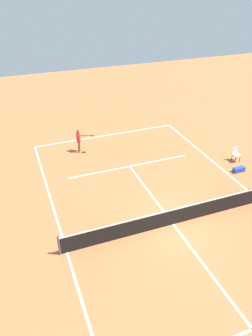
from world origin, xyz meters
TOP-DOWN VIEW (x-y plane):
  - ground_plane at (0.00, 0.00)m, footprint 60.00×60.00m
  - court_lines at (0.00, 0.00)m, footprint 10.77×21.68m
  - tennis_net at (0.00, 0.00)m, footprint 11.37×0.10m
  - player_serving at (2.48, -8.98)m, footprint 1.17×0.92m
  - tennis_ball at (3.39, -6.43)m, footprint 0.07×0.07m
  - courtside_chair_mid at (-6.73, -4.14)m, footprint 0.44×0.46m
  - equipment_bag at (-6.14, -2.94)m, footprint 0.76×0.32m

SIDE VIEW (x-z plane):
  - ground_plane at x=0.00m, z-range 0.00..0.00m
  - court_lines at x=0.00m, z-range 0.00..0.01m
  - tennis_ball at x=3.39m, z-range 0.00..0.07m
  - equipment_bag at x=-6.14m, z-range 0.00..0.30m
  - tennis_net at x=0.00m, z-range -0.04..1.03m
  - courtside_chair_mid at x=-6.73m, z-range 0.06..1.01m
  - player_serving at x=2.48m, z-range 0.16..1.83m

